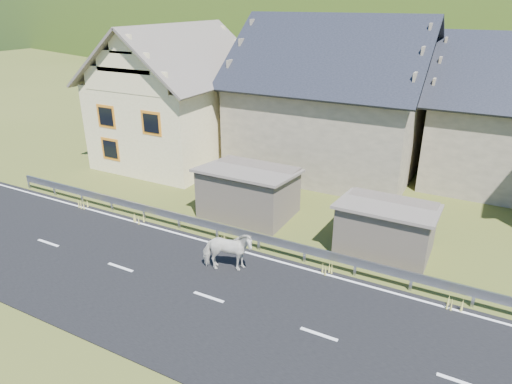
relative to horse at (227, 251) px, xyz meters
The scene contains 11 objects.
ground 1.97m from the horse, 80.39° to the right, with size 160.00×160.00×0.00m, color #3D4817.
road 1.96m from the horse, 80.39° to the right, with size 60.00×7.00×0.04m, color black.
lane_markings 1.95m from the horse, 80.39° to the right, with size 60.00×6.60×0.01m, color silver.
guardrail 1.97m from the horse, 81.21° to the left, with size 28.10×0.09×0.75m.
shed_left 5.05m from the horse, 109.75° to the left, with size 4.30×3.30×2.40m, color #64584D.
shed_right 6.41m from the horse, 41.49° to the left, with size 3.80×2.90×2.20m, color #64584D.
house_cream 14.54m from the horse, 133.47° to the left, with size 7.80×9.80×8.30m.
house_stone_a 13.79m from the horse, 93.04° to the left, with size 10.80×9.80×8.90m.
mountain 179.54m from the horse, 88.30° to the left, with size 440.00×280.00×260.00m, color #203F11.
conifer_patch 121.39m from the horse, 116.81° to the left, with size 76.00×50.00×28.00m, color black.
horse is the anchor object (origin of this frame).
Camera 1 is at (7.50, -10.67, 9.44)m, focal length 32.00 mm.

